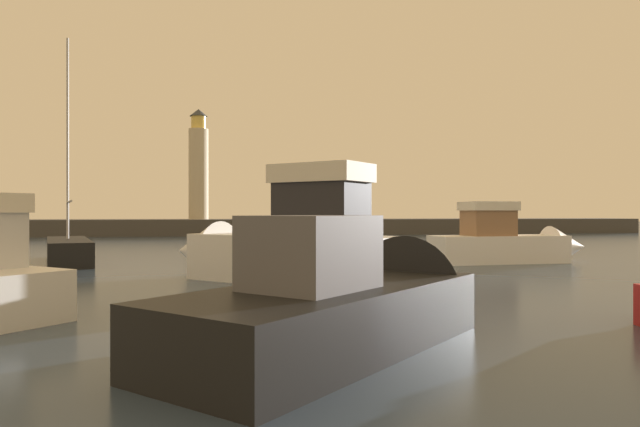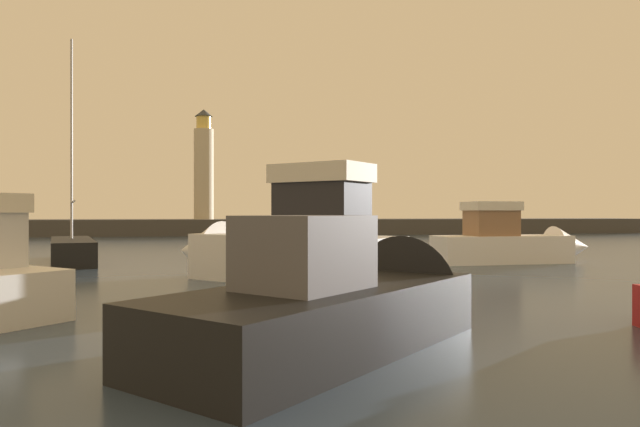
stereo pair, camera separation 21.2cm
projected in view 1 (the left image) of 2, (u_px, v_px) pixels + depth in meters
The scene contains 7 objects.
ground_plane at pixel (257, 256), 31.20m from camera, with size 220.00×220.00×0.00m, color #2D3D51.
breakwater at pixel (233, 227), 60.63m from camera, with size 92.56×6.78×1.65m, color #423F3D.
lighthouse at pixel (199, 167), 59.93m from camera, with size 2.04×2.04×11.54m.
motorboat_2 at pixel (275, 244), 19.70m from camera, with size 8.22×8.08×4.22m.
motorboat_3 at pixel (514, 243), 27.09m from camera, with size 7.84×2.27×3.17m.
motorboat_5 at pixel (374, 299), 11.00m from camera, with size 7.96×7.74×2.96m.
sailboat_moored at pixel (68, 250), 27.02m from camera, with size 3.67×7.87×10.80m.
Camera 1 is at (-2.61, -1.28, 2.37)m, focal length 32.21 mm.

